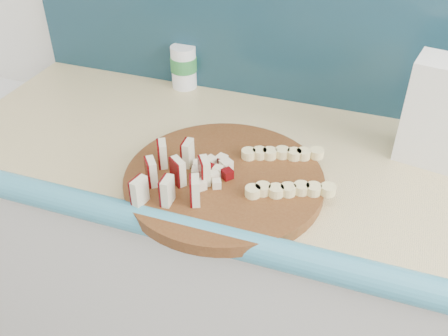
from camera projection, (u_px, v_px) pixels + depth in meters
kitchen_counter at (372, 314)px, 1.36m from camera, size 2.20×0.63×0.91m
backsplash at (439, 27)px, 1.16m from camera, size 2.20×0.02×0.50m
cutting_board at (224, 180)px, 1.08m from camera, size 0.56×0.56×0.03m
apple_wedges at (173, 174)px, 1.02m from camera, size 0.15×0.19×0.06m
apple_chunks at (211, 172)px, 1.06m from camera, size 0.07×0.07×0.02m
banana_slices at (285, 171)px, 1.06m from camera, size 0.22×0.21×0.02m
flour_bag at (439, 113)px, 1.10m from camera, size 0.16×0.12×0.24m
canister at (184, 66)px, 1.42m from camera, size 0.08×0.08×0.12m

